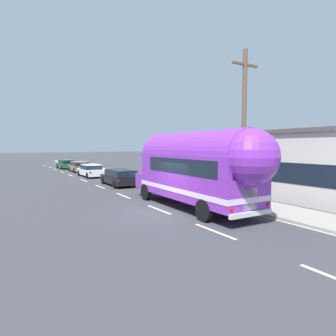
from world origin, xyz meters
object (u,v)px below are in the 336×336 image
object	(u,v)px
utility_pole	(244,126)
car_third	(79,166)
painted_bus	(199,166)
car_fourth	(66,163)
car_second	(91,170)
car_lead	(120,176)

from	to	relation	value
utility_pole	car_third	distance (m)	26.95
painted_bus	car_fourth	bearing A→B (deg)	90.27
car_fourth	car_third	bearing A→B (deg)	-86.54
car_fourth	car_second	bearing A→B (deg)	-90.06
car_lead	car_fourth	distance (m)	21.16
painted_bus	car_lead	size ratio (longest dim) A/B	2.26
car_lead	car_fourth	world-z (taller)	same
utility_pole	car_second	xyz separation A→B (m)	(-2.74, 19.82, -3.68)
car_lead	utility_pole	bearing A→B (deg)	-76.98
painted_bus	car_third	distance (m)	26.04
car_fourth	car_lead	bearing A→B (deg)	-89.86
car_lead	painted_bus	bearing A→B (deg)	-89.48
car_second	car_fourth	xyz separation A→B (m)	(0.01, 12.89, 0.05)
car_third	car_fourth	distance (m)	6.12
utility_pole	car_second	world-z (taller)	utility_pole
utility_pole	car_lead	xyz separation A→B (m)	(-2.67, 11.54, -3.63)
car_third	painted_bus	bearing A→B (deg)	-90.48
utility_pole	car_lead	size ratio (longest dim) A/B	1.83
car_second	car_third	xyz separation A→B (m)	(0.38, 6.78, 0.04)
painted_bus	car_fourth	xyz separation A→B (m)	(-0.15, 32.10, -1.51)
utility_pole	car_second	distance (m)	20.34
utility_pole	car_second	bearing A→B (deg)	97.86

